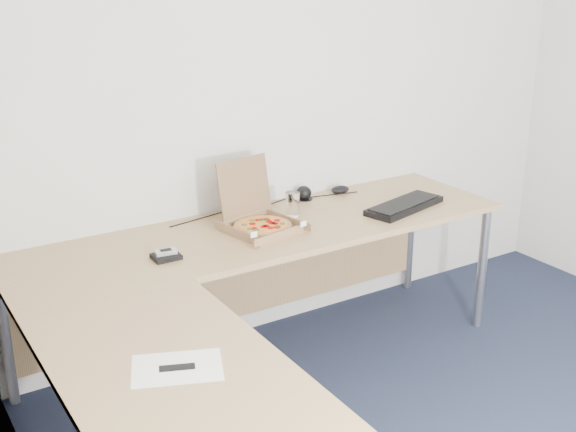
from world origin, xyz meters
TOP-DOWN VIEW (x-y plane):
  - desk at (-0.82, 0.97)m, footprint 2.50×2.20m
  - pizza_box at (-0.53, 1.40)m, footprint 0.31×0.36m
  - drinking_glass at (-0.30, 1.48)m, footprint 0.07×0.07m
  - keyboard at (0.26, 1.27)m, footprint 0.51×0.29m
  - mouse at (0.13, 1.66)m, footprint 0.12×0.08m
  - wallet at (-1.06, 1.31)m, footprint 0.12×0.10m
  - phone at (-1.06, 1.31)m, footprint 0.10×0.06m
  - paper_sheet at (-1.39, 0.45)m, footprint 0.34×0.30m
  - dome_speaker at (-0.10, 1.68)m, footprint 0.09×0.09m
  - cable_bundle at (-0.36, 1.68)m, footprint 0.54×0.11m

SIDE VIEW (x-z plane):
  - desk at x=-0.82m, z-range 0.34..1.07m
  - paper_sheet at x=-1.39m, z-range 0.73..0.73m
  - cable_bundle at x=-0.36m, z-range 0.73..0.74m
  - wallet at x=-1.06m, z-range 0.73..0.75m
  - keyboard at x=0.26m, z-range 0.73..0.76m
  - mouse at x=0.13m, z-range 0.73..0.77m
  - phone at x=-1.06m, z-range 0.75..0.77m
  - pizza_box at x=-0.53m, z-range 0.61..0.93m
  - dome_speaker at x=-0.10m, z-range 0.73..0.81m
  - drinking_glass at x=-0.30m, z-range 0.73..0.86m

